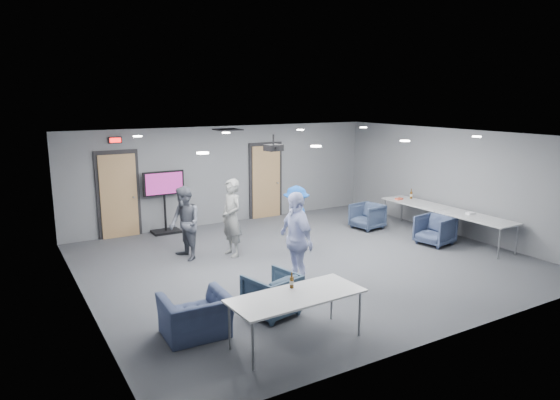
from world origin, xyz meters
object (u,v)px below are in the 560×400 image
person_d (296,220)px  tv_stand (165,198)px  chair_right_b (435,230)px  chair_front_b (196,316)px  chair_front_a (272,294)px  table_right_a (417,204)px  person_a (232,218)px  table_right_b (477,219)px  bottle_right (411,195)px  bottle_front (292,282)px  person_b (185,223)px  chair_right_a (367,216)px  person_c (296,240)px  table_front_left (297,297)px  projector (274,148)px

person_d → tv_stand: bearing=-117.4°
chair_right_b → chair_front_b: bearing=-86.7°
chair_right_b → chair_front_a: size_ratio=1.00×
chair_right_b → table_right_a: table_right_a is taller
person_a → tv_stand: 2.69m
person_d → chair_front_b: (-3.39, -2.61, -0.46)m
table_right_b → tv_stand: (-5.90, 4.95, 0.23)m
tv_stand → bottle_right: bearing=-22.9°
bottle_right → bottle_front: bearing=-148.1°
person_a → bottle_front: size_ratio=7.11×
person_b → chair_right_a: (5.09, -0.01, -0.46)m
person_a → chair_right_b: size_ratio=2.24×
chair_front_b → tv_stand: (1.40, 5.84, 0.60)m
bottle_right → person_c: bearing=-156.2°
table_right_b → table_right_a: bearing=0.0°
person_b → bottle_front: person_b is taller
person_b → table_right_a: 6.24m
table_front_left → tv_stand: bearing=85.8°
person_a → person_b: bearing=-111.2°
person_b → table_front_left: person_b is taller
person_d → person_b: bearing=-80.4°
person_b → bottle_right: 6.43m
table_right_a → chair_front_b: bearing=110.9°
chair_right_a → chair_front_a: size_ratio=0.97×
chair_front_b → bottle_right: 8.22m
chair_right_b → tv_stand: 6.80m
chair_right_a → table_right_b: (1.10, -2.60, 0.35)m
table_front_left → bottle_front: bottle_front is taller
chair_front_a → projector: projector is taller
chair_front_b → table_right_a: bearing=-157.1°
table_right_a → table_right_b: size_ratio=1.02×
person_d → chair_right_a: size_ratio=2.08×
person_d → table_right_a: person_d is taller
person_c → person_d: 1.98m
chair_right_b → table_front_left: table_front_left is taller
person_d → projector: 1.70m
chair_front_b → tv_stand: bearing=-101.6°
chair_front_b → projector: 4.64m
bottle_front → person_d: bearing=56.8°
projector → chair_right_a: bearing=1.9°
person_b → bottle_right: (6.43, -0.26, 0.03)m
chair_front_a → table_right_a: table_right_a is taller
chair_right_b → chair_front_a: (-5.31, -1.45, -0.00)m
chair_right_b → bottle_front: 5.84m
chair_right_b → person_d: bearing=-117.9°
chair_right_b → bottle_front: (-5.39, -2.20, 0.47)m
table_right_a → bottle_front: (-6.04, -3.44, 0.13)m
person_c → table_right_a: person_c is taller
chair_right_a → chair_front_b: chair_right_a is taller
person_a → person_c: 2.30m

